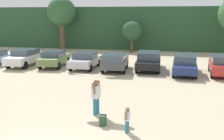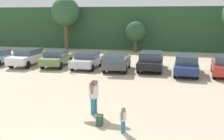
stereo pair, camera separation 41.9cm
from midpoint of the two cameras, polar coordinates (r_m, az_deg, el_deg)
hillside_ridge at (r=41.77m, az=6.14°, el=9.01°), size 108.00×12.00×5.69m
tree_far_right at (r=36.79m, az=-10.91°, el=11.81°), size 3.71×3.71×6.89m
tree_far_left at (r=34.30m, az=3.87°, el=8.04°), size 2.52×2.52×3.86m
parked_car_white at (r=26.49m, az=-18.20°, el=2.64°), size 1.87×4.77×1.52m
parked_car_olive_green at (r=25.27m, az=-12.56°, el=2.46°), size 2.18×4.29×1.48m
parked_car_silver at (r=23.92m, az=-6.20°, el=2.06°), size 1.95×3.95×1.40m
parked_car_dark_gray at (r=22.78m, az=0.09°, el=1.86°), size 2.21×4.22×1.52m
parked_car_black at (r=23.50m, az=7.23°, el=2.05°), size 2.07×4.83×1.55m
parked_car_navy at (r=22.36m, az=14.51°, el=1.26°), size 1.96×4.78×1.54m
parked_car_red at (r=22.74m, az=21.61°, el=1.00°), size 1.97×4.25×1.56m
person_adult at (r=12.90m, az=-4.31°, el=-5.28°), size 0.36×0.80×1.66m
person_child at (r=11.03m, az=2.10°, el=-10.14°), size 0.23×0.38×1.05m
surfboard_cream at (r=12.82m, az=-4.78°, el=-1.13°), size 2.24×0.88×0.19m
backpack_dropped at (r=11.81m, az=-2.95°, el=-10.55°), size 0.24×0.34×0.45m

